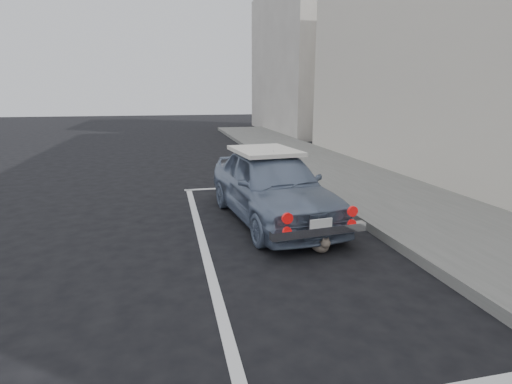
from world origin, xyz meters
TOP-DOWN VIEW (x-y plane):
  - ground at (0.00, 0.00)m, footprint 80.00×80.00m
  - sidewalk at (3.20, 2.00)m, footprint 2.80×40.00m
  - building_far at (6.35, 20.00)m, footprint 3.50×10.00m
  - pline_front at (0.50, 6.50)m, footprint 3.00×0.12m
  - pline_side at (-0.90, 3.00)m, footprint 0.12×7.00m
  - retro_coupe at (0.42, 3.93)m, footprint 1.88×3.85m
  - cat at (0.71, 2.30)m, footprint 0.28×0.52m

SIDE VIEW (x-z plane):
  - ground at x=0.00m, z-range 0.00..0.00m
  - pline_front at x=0.50m, z-range 0.00..0.01m
  - pline_side at x=-0.90m, z-range 0.00..0.01m
  - sidewalk at x=3.20m, z-range 0.00..0.15m
  - cat at x=0.71m, z-range -0.01..0.27m
  - retro_coupe at x=0.42m, z-range 0.01..1.27m
  - building_far at x=6.35m, z-range 0.00..8.00m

